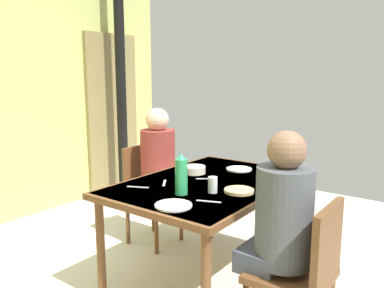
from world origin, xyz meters
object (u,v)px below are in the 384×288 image
dining_table (209,191)px  water_bottle_green_near (181,175)px  chair_far_diner (148,187)px  chair_near_diner (304,271)px  serving_bowl_center (194,170)px  person_far_diner (159,158)px  person_near_diner (282,213)px

dining_table → water_bottle_green_near: 0.41m
chair_far_diner → chair_near_diner: bearing=69.2°
chair_far_diner → serving_bowl_center: size_ratio=5.12×
water_bottle_green_near → serving_bowl_center: size_ratio=1.53×
person_far_diner → serving_bowl_center: size_ratio=4.53×
dining_table → person_far_diner: (0.27, 0.70, 0.10)m
chair_near_diner → person_near_diner: 0.31m
chair_near_diner → chair_far_diner: (0.64, 1.68, 0.00)m
serving_bowl_center → water_bottle_green_near: bearing=-152.9°
person_far_diner → water_bottle_green_near: person_far_diner is taller
water_bottle_green_near → serving_bowl_center: water_bottle_green_near is taller
chair_near_diner → serving_bowl_center: chair_near_diner is taller
chair_far_diner → water_bottle_green_near: bearing=54.1°
dining_table → person_far_diner: bearing=69.0°
water_bottle_green_near → serving_bowl_center: bearing=27.1°
chair_near_diner → chair_far_diner: 1.79m
chair_near_diner → water_bottle_green_near: water_bottle_green_near is taller
chair_far_diner → serving_bowl_center: bearing=76.3°
dining_table → chair_far_diner: (0.27, 0.84, -0.19)m
dining_table → chair_far_diner: size_ratio=1.65×
water_bottle_green_near → person_near_diner: bearing=-90.8°
dining_table → person_near_diner: size_ratio=1.86×
dining_table → person_near_diner: (-0.37, -0.70, 0.10)m
dining_table → person_far_diner: size_ratio=1.86×
person_near_diner → water_bottle_green_near: (0.01, 0.67, 0.10)m
chair_near_diner → person_near_diner: size_ratio=1.13×
dining_table → chair_near_diner: (-0.37, -0.84, -0.19)m
person_far_diner → water_bottle_green_near: 0.97m
person_near_diner → serving_bowl_center: 1.04m
dining_table → serving_bowl_center: (0.12, 0.21, 0.10)m
chair_near_diner → person_far_diner: size_ratio=1.13×
chair_far_diner → person_near_diner: (-0.64, -1.54, 0.28)m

